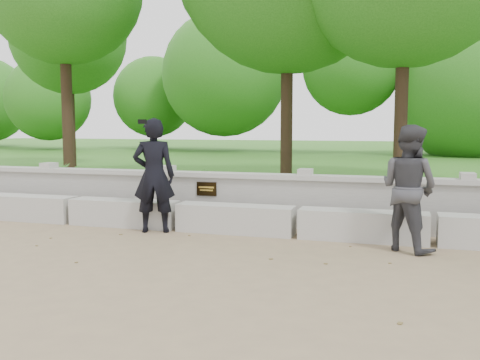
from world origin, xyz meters
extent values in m
plane|color=#8D7856|center=(0.00, 0.00, 0.00)|extent=(80.00, 80.00, 0.00)
cube|color=#216319|center=(0.00, 14.00, 0.12)|extent=(40.00, 22.00, 0.25)
cube|color=#B1AFA8|center=(-3.00, 1.90, 0.23)|extent=(1.90, 0.45, 0.45)
cube|color=#B1AFA8|center=(-1.00, 1.90, 0.23)|extent=(1.90, 0.45, 0.45)
cube|color=#B1AFA8|center=(1.00, 1.90, 0.23)|extent=(1.90, 0.45, 0.45)
cube|color=#B1AFA8|center=(3.00, 1.90, 0.23)|extent=(1.90, 0.45, 0.45)
cube|color=#A7A59E|center=(0.00, 2.60, 0.41)|extent=(12.50, 0.25, 0.82)
cube|color=#B1AFA8|center=(0.00, 2.60, 0.86)|extent=(12.50, 0.35, 0.08)
cube|color=black|center=(0.30, 2.46, 0.62)|extent=(0.36, 0.02, 0.24)
imported|color=black|center=(-0.27, 1.58, 0.92)|extent=(0.78, 0.63, 1.84)
cube|color=black|center=(-0.27, 1.21, 1.78)|extent=(0.14, 0.06, 0.07)
imported|color=#38383D|center=(3.63, 1.44, 0.87)|extent=(1.06, 1.02, 1.73)
cylinder|color=#382619|center=(-7.79, 10.38, 2.13)|extent=(0.25, 0.25, 3.77)
sphere|color=#206015|center=(-7.79, 10.38, 5.12)|extent=(4.02, 4.02, 4.02)
cylinder|color=#382619|center=(-4.99, 6.12, 2.39)|extent=(0.29, 0.29, 4.29)
cylinder|color=#382619|center=(0.79, 6.78, 2.43)|extent=(0.29, 0.29, 4.36)
cylinder|color=#382619|center=(3.48, 5.83, 2.31)|extent=(0.28, 0.28, 4.12)
imported|color=#377226|center=(-3.35, 3.98, 0.53)|extent=(0.34, 0.28, 0.56)
imported|color=#377226|center=(-0.10, 3.30, 0.57)|extent=(0.43, 0.45, 0.64)
imported|color=#377226|center=(-3.43, 3.67, 0.58)|extent=(0.49, 0.49, 0.66)
camera|label=1|loc=(3.54, -6.17, 1.72)|focal=40.00mm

